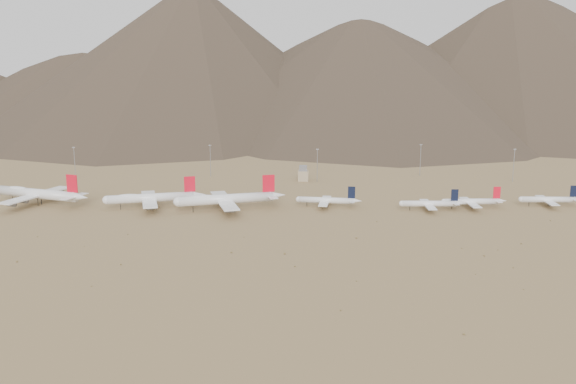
{
  "coord_description": "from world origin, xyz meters",
  "views": [
    {
      "loc": [
        34.17,
        -370.93,
        96.78
      ],
      "look_at": [
        21.11,
        30.0,
        10.34
      ],
      "focal_mm": 40.0,
      "sensor_mm": 36.0,
      "label": 1
    }
  ],
  "objects_px": {
    "widebody_centre": "(151,198)",
    "widebody_east": "(227,199)",
    "widebody_west": "(38,194)",
    "control_tower": "(303,174)",
    "narrowbody_b": "(431,204)",
    "narrowbody_a": "(328,200)"
  },
  "relations": [
    {
      "from": "control_tower",
      "to": "narrowbody_b",
      "type": "bearing_deg",
      "value": -49.17
    },
    {
      "from": "widebody_west",
      "to": "widebody_east",
      "type": "distance_m",
      "value": 125.58
    },
    {
      "from": "widebody_west",
      "to": "widebody_centre",
      "type": "relative_size",
      "value": 1.12
    },
    {
      "from": "widebody_centre",
      "to": "widebody_east",
      "type": "relative_size",
      "value": 0.91
    },
    {
      "from": "widebody_west",
      "to": "widebody_east",
      "type": "relative_size",
      "value": 1.02
    },
    {
      "from": "widebody_centre",
      "to": "narrowbody_a",
      "type": "bearing_deg",
      "value": -12.89
    },
    {
      "from": "widebody_centre",
      "to": "narrowbody_b",
      "type": "bearing_deg",
      "value": -16.02
    },
    {
      "from": "widebody_west",
      "to": "widebody_centre",
      "type": "distance_m",
      "value": 76.17
    },
    {
      "from": "widebody_east",
      "to": "widebody_centre",
      "type": "bearing_deg",
      "value": 157.39
    },
    {
      "from": "widebody_west",
      "to": "widebody_east",
      "type": "xyz_separation_m",
      "value": [
        125.15,
        -10.41,
        -0.22
      ]
    },
    {
      "from": "widebody_east",
      "to": "control_tower",
      "type": "distance_m",
      "value": 108.91
    },
    {
      "from": "widebody_west",
      "to": "control_tower",
      "type": "distance_m",
      "value": 193.56
    },
    {
      "from": "widebody_west",
      "to": "control_tower",
      "type": "relative_size",
      "value": 5.93
    },
    {
      "from": "widebody_centre",
      "to": "control_tower",
      "type": "bearing_deg",
      "value": 28.31
    },
    {
      "from": "widebody_west",
      "to": "narrowbody_a",
      "type": "relative_size",
      "value": 1.67
    },
    {
      "from": "widebody_east",
      "to": "narrowbody_b",
      "type": "height_order",
      "value": "widebody_east"
    },
    {
      "from": "widebody_east",
      "to": "control_tower",
      "type": "xyz_separation_m",
      "value": [
        47.44,
        98.02,
        -2.06
      ]
    },
    {
      "from": "widebody_centre",
      "to": "widebody_east",
      "type": "height_order",
      "value": "widebody_east"
    },
    {
      "from": "widebody_west",
      "to": "narrowbody_b",
      "type": "bearing_deg",
      "value": 17.9
    },
    {
      "from": "control_tower",
      "to": "widebody_east",
      "type": "bearing_deg",
      "value": -115.83
    },
    {
      "from": "narrowbody_b",
      "to": "widebody_centre",
      "type": "bearing_deg",
      "value": 178.26
    },
    {
      "from": "widebody_east",
      "to": "narrowbody_a",
      "type": "height_order",
      "value": "widebody_east"
    }
  ]
}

